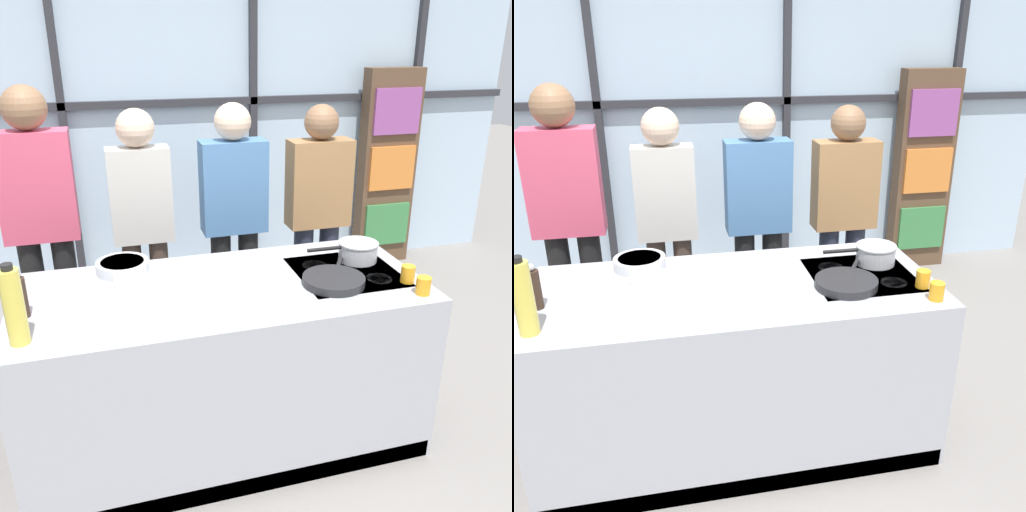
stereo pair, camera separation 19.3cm
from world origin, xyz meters
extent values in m
plane|color=gray|center=(0.00, 0.00, 0.00)|extent=(18.00, 18.00, 0.00)
cube|color=silver|center=(0.00, 2.24, 1.40)|extent=(6.40, 0.04, 2.80)
cube|color=#2D2D33|center=(0.00, 2.19, 1.54)|extent=(6.40, 0.06, 0.06)
cube|color=#2D2D33|center=(-0.77, 2.19, 1.40)|extent=(0.06, 0.06, 2.80)
cube|color=#2D2D33|center=(0.77, 2.19, 1.40)|extent=(0.06, 0.06, 2.80)
cube|color=#2D2D33|center=(2.30, 2.19, 1.40)|extent=(0.06, 0.06, 2.80)
cube|color=brown|center=(2.01, 2.06, 0.90)|extent=(0.52, 0.16, 1.79)
cube|color=#3D8447|center=(2.01, 1.96, 0.39)|extent=(0.44, 0.03, 0.39)
cube|color=orange|center=(2.01, 1.96, 0.93)|extent=(0.44, 0.03, 0.39)
cube|color=#994C93|center=(2.01, 1.96, 1.43)|extent=(0.44, 0.03, 0.39)
cube|color=#A8AAB2|center=(0.00, 0.00, 0.46)|extent=(1.99, 0.88, 0.91)
cube|color=black|center=(0.66, 0.00, 0.91)|extent=(0.52, 0.52, 0.01)
cube|color=black|center=(0.00, -0.42, 0.05)|extent=(1.95, 0.03, 0.10)
cylinder|color=#38383D|center=(0.53, -0.12, 0.91)|extent=(0.13, 0.13, 0.01)
cylinder|color=#38383D|center=(0.78, -0.12, 0.91)|extent=(0.13, 0.13, 0.01)
cylinder|color=#38383D|center=(0.53, 0.12, 0.91)|extent=(0.13, 0.13, 0.01)
cylinder|color=#38383D|center=(0.78, 0.12, 0.91)|extent=(0.13, 0.13, 0.01)
cylinder|color=black|center=(-0.80, 0.99, 0.45)|extent=(0.14, 0.14, 0.90)
cylinder|color=black|center=(-0.99, 0.99, 0.45)|extent=(0.14, 0.14, 0.90)
cube|color=#DB4C6B|center=(-0.90, 0.99, 1.23)|extent=(0.43, 0.19, 0.65)
sphere|color=#8C6647|center=(-0.90, 0.99, 1.68)|extent=(0.25, 0.25, 0.25)
cylinder|color=#47382D|center=(-0.21, 0.99, 0.41)|extent=(0.12, 0.12, 0.83)
cylinder|color=#47382D|center=(-0.38, 0.99, 0.41)|extent=(0.12, 0.12, 0.83)
cube|color=beige|center=(-0.30, 0.99, 1.13)|extent=(0.38, 0.17, 0.60)
sphere|color=beige|center=(-0.30, 0.99, 1.54)|extent=(0.23, 0.23, 0.23)
cylinder|color=black|center=(0.39, 0.99, 0.42)|extent=(0.14, 0.14, 0.83)
cylinder|color=black|center=(0.20, 0.99, 0.42)|extent=(0.14, 0.14, 0.83)
cube|color=#4C7AAD|center=(0.30, 0.99, 1.14)|extent=(0.42, 0.19, 0.60)
sphere|color=beige|center=(0.30, 0.99, 1.55)|extent=(0.23, 0.23, 0.23)
cylinder|color=#232838|center=(0.99, 0.99, 0.41)|extent=(0.14, 0.14, 0.82)
cylinder|color=#232838|center=(0.80, 0.99, 0.41)|extent=(0.14, 0.14, 0.82)
cube|color=#A37547|center=(0.90, 0.99, 1.12)|extent=(0.43, 0.19, 0.59)
sphere|color=#8C6647|center=(0.90, 0.99, 1.53)|extent=(0.23, 0.23, 0.23)
cylinder|color=#232326|center=(0.53, -0.12, 0.93)|extent=(0.31, 0.31, 0.04)
cylinder|color=#B26B2D|center=(0.53, -0.12, 0.95)|extent=(0.24, 0.24, 0.01)
cylinder|color=#232326|center=(0.68, 0.11, 0.94)|extent=(0.15, 0.22, 0.02)
cylinder|color=silver|center=(0.78, 0.12, 0.96)|extent=(0.21, 0.21, 0.10)
cylinder|color=silver|center=(0.78, 0.12, 1.01)|extent=(0.22, 0.22, 0.01)
cylinder|color=black|center=(0.58, 0.13, 1.00)|extent=(0.19, 0.02, 0.02)
cylinder|color=white|center=(-0.40, 0.15, 0.92)|extent=(0.23, 0.23, 0.01)
cylinder|color=silver|center=(-0.46, 0.32, 0.94)|extent=(0.27, 0.27, 0.06)
cylinder|color=#4C4C51|center=(-0.46, 0.32, 0.96)|extent=(0.22, 0.22, 0.01)
cylinder|color=#E0CC4C|center=(-0.90, -0.28, 1.07)|extent=(0.08, 0.08, 0.32)
cylinder|color=black|center=(-0.90, -0.28, 1.24)|extent=(0.04, 0.04, 0.02)
cylinder|color=#332319|center=(-0.91, -0.06, 1.00)|extent=(0.06, 0.06, 0.18)
sphere|color=#B2B2B7|center=(-0.91, -0.06, 1.11)|extent=(0.03, 0.03, 0.03)
cylinder|color=orange|center=(0.90, -0.34, 0.96)|extent=(0.07, 0.07, 0.09)
cylinder|color=orange|center=(0.90, -0.20, 0.96)|extent=(0.07, 0.07, 0.09)
camera|label=1|loc=(-0.50, -2.35, 2.06)|focal=38.00mm
camera|label=2|loc=(-0.32, -2.39, 2.06)|focal=38.00mm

